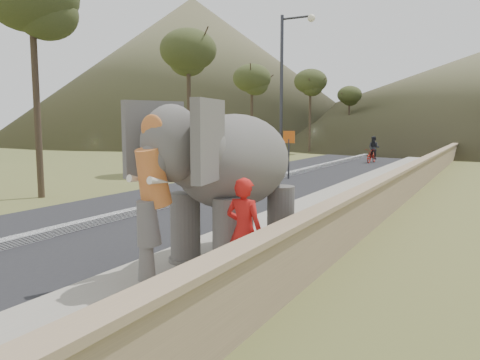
# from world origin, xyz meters

# --- Properties ---
(ground) EXTENTS (160.00, 160.00, 0.00)m
(ground) POSITION_xyz_m (0.00, 0.00, 0.00)
(ground) COLOR olive
(ground) RESTS_ON ground
(road) EXTENTS (7.00, 120.00, 0.03)m
(road) POSITION_xyz_m (-5.00, 10.00, 0.01)
(road) COLOR black
(road) RESTS_ON ground
(median) EXTENTS (0.35, 120.00, 0.22)m
(median) POSITION_xyz_m (-5.00, 10.00, 0.11)
(median) COLOR black
(median) RESTS_ON ground
(walkway) EXTENTS (3.00, 120.00, 0.15)m
(walkway) POSITION_xyz_m (0.00, 10.00, 0.07)
(walkway) COLOR #9E9687
(walkway) RESTS_ON ground
(parapet) EXTENTS (0.30, 120.00, 1.10)m
(parapet) POSITION_xyz_m (1.65, 10.00, 0.55)
(parapet) COLOR tan
(parapet) RESTS_ON ground
(lamppost) EXTENTS (1.76, 0.36, 8.00)m
(lamppost) POSITION_xyz_m (-4.69, 14.44, 4.87)
(lamppost) COLOR #333237
(lamppost) RESTS_ON ground
(signboard) EXTENTS (0.60, 0.08, 2.40)m
(signboard) POSITION_xyz_m (-4.50, 14.29, 1.64)
(signboard) COLOR #2D2D33
(signboard) RESTS_ON ground
(hill_left) EXTENTS (60.00, 60.00, 22.00)m
(hill_left) POSITION_xyz_m (-38.00, 55.00, 11.00)
(hill_left) COLOR brown
(hill_left) RESTS_ON ground
(elephant_and_man) EXTENTS (2.52, 4.31, 2.98)m
(elephant_and_man) POSITION_xyz_m (0.02, 0.84, 1.63)
(elephant_and_man) COLOR #66625D
(elephant_and_man) RESTS_ON ground
(motorcyclist) EXTENTS (0.90, 1.88, 1.86)m
(motorcyclist) POSITION_xyz_m (-3.05, 25.91, 0.71)
(motorcyclist) COLOR maroon
(motorcyclist) RESTS_ON ground
(trees) EXTENTS (47.13, 43.28, 8.73)m
(trees) POSITION_xyz_m (1.66, 26.44, 3.85)
(trees) COLOR #473828
(trees) RESTS_ON ground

